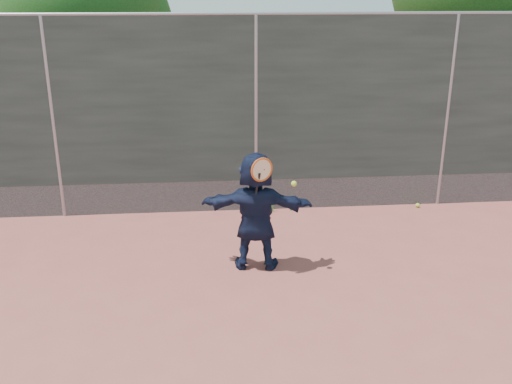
{
  "coord_description": "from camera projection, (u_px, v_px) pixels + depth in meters",
  "views": [
    {
      "loc": [
        -0.76,
        -4.98,
        3.34
      ],
      "look_at": [
        -0.18,
        1.52,
        1.0
      ],
      "focal_mm": 40.0,
      "sensor_mm": 36.0,
      "label": 1
    }
  ],
  "objects": [
    {
      "name": "ground",
      "position": [
        286.0,
        333.0,
        5.86
      ],
      "size": [
        80.0,
        80.0,
        0.0
      ],
      "primitive_type": "plane",
      "color": "#9E4C42",
      "rests_on": "ground"
    },
    {
      "name": "player",
      "position": [
        256.0,
        211.0,
        7.02
      ],
      "size": [
        1.44,
        0.64,
        1.5
      ],
      "primitive_type": "imported",
      "rotation": [
        0.0,
        0.0,
        2.99
      ],
      "color": "#131A35",
      "rests_on": "ground"
    },
    {
      "name": "ball_ground",
      "position": [
        418.0,
        205.0,
        9.21
      ],
      "size": [
        0.07,
        0.07,
        0.07
      ],
      "primitive_type": "sphere",
      "color": "#B5D930",
      "rests_on": "ground"
    },
    {
      "name": "fence",
      "position": [
        256.0,
        112.0,
        8.61
      ],
      "size": [
        20.0,
        0.06,
        3.03
      ],
      "color": "#38423D",
      "rests_on": "ground"
    },
    {
      "name": "swing_action",
      "position": [
        265.0,
        173.0,
        6.66
      ],
      "size": [
        0.56,
        0.16,
        0.51
      ],
      "color": "#C14A12",
      "rests_on": "ground"
    },
    {
      "name": "tree_left",
      "position": [
        92.0,
        11.0,
        10.78
      ],
      "size": [
        3.15,
        3.0,
        4.53
      ],
      "color": "#382314",
      "rests_on": "ground"
    },
    {
      "name": "weed_clump",
      "position": [
        275.0,
        203.0,
        9.02
      ],
      "size": [
        0.68,
        0.07,
        0.3
      ],
      "color": "#387226",
      "rests_on": "ground"
    }
  ]
}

